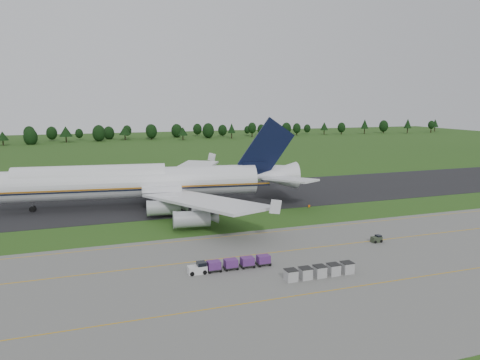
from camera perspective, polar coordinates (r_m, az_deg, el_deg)
name	(u,v)px	position (r m, az deg, el deg)	size (l,w,h in m)	color
ground	(232,222)	(103.04, -1.02, -5.20)	(600.00, 600.00, 0.00)	#244815
apron	(303,277)	(73.15, 7.64, -11.62)	(300.00, 52.00, 0.06)	#62625D
taxiway	(199,198)	(129.18, -4.97, -2.14)	(300.00, 40.00, 0.08)	black
apron_markings	(283,262)	(79.03, 5.29, -9.90)	(300.00, 30.20, 0.01)	#C38B0B
tree_line	(84,132)	(316.23, -18.45, 5.53)	(528.55, 22.29, 11.74)	black
aircraft	(141,182)	(119.38, -11.98, -0.22)	(79.41, 76.53, 22.22)	silver
baggage_train	(229,264)	(75.06, -1.36, -10.22)	(13.61, 1.74, 1.67)	silver
utility_cart	(376,239)	(92.52, 16.30, -6.97)	(2.00, 1.36, 1.07)	#2C3625
uld_row	(320,271)	(73.18, 9.68, -10.91)	(11.36, 1.76, 1.74)	#A5A5A5
edge_markers	(266,210)	(113.65, 3.20, -3.65)	(23.83, 0.30, 0.60)	#EA5A07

